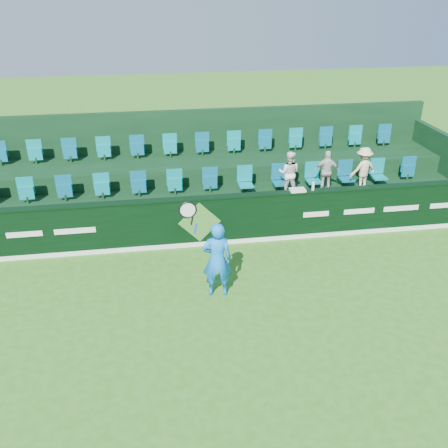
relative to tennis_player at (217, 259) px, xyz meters
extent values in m
plane|color=#306919|center=(-0.12, -1.67, -0.89)|extent=(60.00, 60.00, 0.00)
cube|color=black|center=(-0.12, 2.33, -0.24)|extent=(16.00, 0.20, 1.30)
cube|color=black|center=(-0.12, 2.33, 0.43)|extent=(16.00, 0.24, 0.05)
cube|color=white|center=(-0.12, 2.22, -0.83)|extent=(16.00, 0.02, 0.12)
cube|color=#417B2D|center=(-0.12, 2.21, -0.19)|extent=(1.10, 0.02, 1.10)
cube|color=white|center=(-4.42, 2.22, -0.19)|extent=(0.85, 0.01, 0.14)
cube|color=white|center=(-3.22, 2.22, -0.19)|extent=(1.00, 0.01, 0.14)
cube|color=white|center=(2.98, 2.22, -0.19)|extent=(0.70, 0.01, 0.14)
cube|color=white|center=(4.18, 2.22, -0.19)|extent=(0.85, 0.01, 0.14)
cube|color=white|center=(5.38, 2.22, -0.19)|extent=(1.00, 0.01, 0.14)
cube|color=white|center=(6.58, 2.22, -0.19)|extent=(0.70, 0.01, 0.14)
cube|color=black|center=(-0.12, 3.43, -0.49)|extent=(16.00, 2.00, 0.80)
cube|color=black|center=(-0.12, 5.33, -0.24)|extent=(16.00, 1.80, 1.30)
cube|color=black|center=(-0.12, 6.33, 0.41)|extent=(16.00, 0.20, 2.60)
cube|color=black|center=(7.78, 4.33, 0.11)|extent=(0.20, 4.00, 2.00)
cube|color=#068086|center=(-0.12, 3.83, 0.21)|extent=(13.50, 0.50, 0.60)
cube|color=#068086|center=(-0.12, 5.63, 0.71)|extent=(13.50, 0.50, 0.60)
imported|color=blue|center=(0.01, 0.00, -0.02)|extent=(0.67, 0.47, 1.75)
cylinder|color=#143FBF|center=(-0.45, -0.10, 0.81)|extent=(0.09, 0.04, 0.22)
cylinder|color=black|center=(-0.51, -0.10, 1.01)|extent=(0.07, 0.03, 0.20)
torus|color=black|center=(-0.59, -0.10, 1.25)|extent=(0.44, 0.04, 0.44)
cylinder|color=silver|center=(-0.59, -0.10, 1.25)|extent=(0.37, 0.01, 0.37)
imported|color=white|center=(2.54, 3.45, 0.54)|extent=(0.74, 0.66, 1.25)
imported|color=beige|center=(3.64, 3.45, 0.52)|extent=(0.77, 0.48, 1.21)
imported|color=beige|center=(4.71, 3.45, 0.54)|extent=(0.90, 0.64, 1.25)
cube|color=silver|center=(2.46, 2.33, 0.49)|extent=(0.40, 0.26, 0.06)
cylinder|color=silver|center=(2.87, 2.33, 0.57)|extent=(0.07, 0.07, 0.23)
camera|label=1|loc=(-1.28, -9.17, 5.45)|focal=40.00mm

